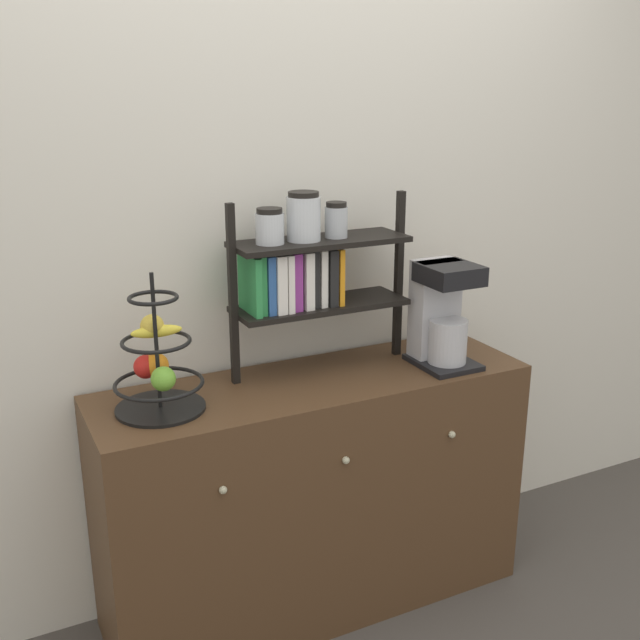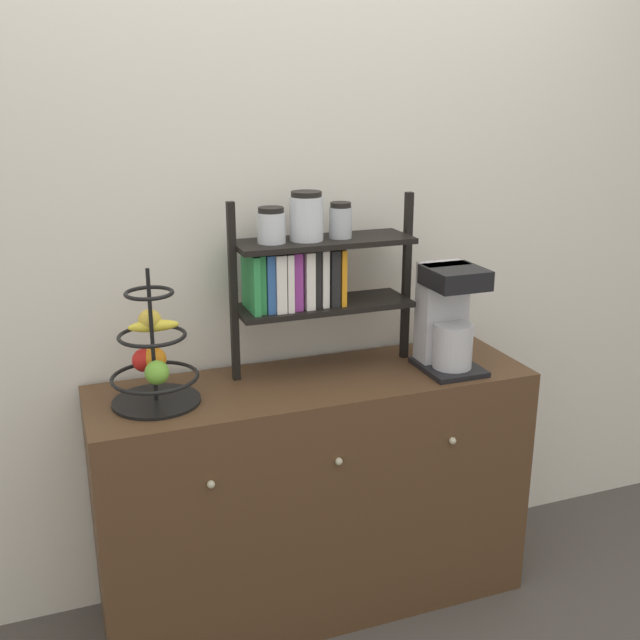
# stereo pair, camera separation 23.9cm
# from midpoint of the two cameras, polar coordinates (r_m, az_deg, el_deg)

# --- Properties ---
(ground_plane) EXTENTS (12.00, 12.00, 0.00)m
(ground_plane) POSITION_cam_midpoint_polar(r_m,az_deg,el_deg) (2.72, 4.01, -23.01)
(ground_plane) COLOR #47423D
(wall_back) EXTENTS (7.00, 0.05, 2.60)m
(wall_back) POSITION_cam_midpoint_polar(r_m,az_deg,el_deg) (2.55, 0.20, 6.97)
(wall_back) COLOR silver
(wall_back) RESTS_ON ground_plane
(sideboard) EXTENTS (1.45, 0.45, 0.84)m
(sideboard) POSITION_cam_midpoint_polar(r_m,az_deg,el_deg) (2.64, 2.23, -13.17)
(sideboard) COLOR #4C331E
(sideboard) RESTS_ON ground_plane
(coffee_maker) EXTENTS (0.19, 0.23, 0.36)m
(coffee_maker) POSITION_cam_midpoint_polar(r_m,az_deg,el_deg) (2.56, 12.35, 0.15)
(coffee_maker) COLOR black
(coffee_maker) RESTS_ON sideboard
(fruit_stand) EXTENTS (0.27, 0.27, 0.42)m
(fruit_stand) POSITION_cam_midpoint_polar(r_m,az_deg,el_deg) (2.27, -9.69, -3.05)
(fruit_stand) COLOR black
(fruit_stand) RESTS_ON sideboard
(shelf_hutch) EXTENTS (0.63, 0.20, 0.60)m
(shelf_hutch) POSITION_cam_midpoint_polar(r_m,az_deg,el_deg) (2.42, 1.67, 4.18)
(shelf_hutch) COLOR black
(shelf_hutch) RESTS_ON sideboard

